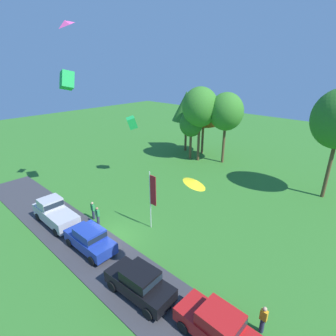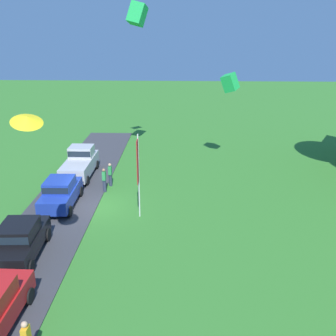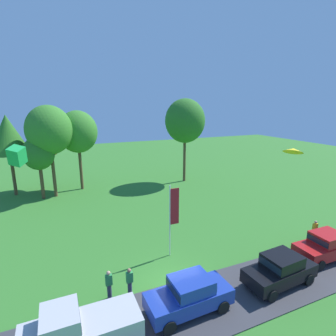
% 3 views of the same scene
% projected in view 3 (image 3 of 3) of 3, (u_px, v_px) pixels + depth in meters
% --- Properties ---
extents(ground_plane, '(120.00, 120.00, 0.00)m').
position_uv_depth(ground_plane, '(172.00, 286.00, 15.35)').
color(ground_plane, '#337528').
extents(pavement_strip, '(36.00, 4.40, 0.06)m').
position_uv_depth(pavement_strip, '(189.00, 310.00, 13.54)').
color(pavement_strip, '#38383D').
rests_on(pavement_strip, ground).
extents(car_pickup_near_entrance, '(5.00, 2.05, 2.14)m').
position_uv_depth(car_pickup_near_entrance, '(77.00, 330.00, 11.05)').
color(car_pickup_near_entrance, '#B7B7BC').
rests_on(car_pickup_near_entrance, ground).
extents(car_sedan_mid_row, '(4.44, 2.04, 1.84)m').
position_uv_depth(car_sedan_mid_row, '(190.00, 294.00, 13.24)').
color(car_sedan_mid_row, '#1E389E').
rests_on(car_sedan_mid_row, ground).
extents(car_sedan_far_end, '(4.50, 2.16, 1.84)m').
position_uv_depth(car_sedan_far_end, '(280.00, 269.00, 15.24)').
color(car_sedan_far_end, black).
rests_on(car_sedan_far_end, ground).
extents(car_sedan_by_flagpole, '(4.42, 2.00, 1.84)m').
position_uv_depth(car_sedan_by_flagpole, '(326.00, 245.00, 17.83)').
color(car_sedan_by_flagpole, red).
rests_on(car_sedan_by_flagpole, ground).
extents(person_beside_suv, '(0.36, 0.24, 1.71)m').
position_uv_depth(person_beside_suv, '(130.00, 282.00, 14.36)').
color(person_beside_suv, '#2D334C').
rests_on(person_beside_suv, ground).
extents(person_on_lawn, '(0.36, 0.24, 1.71)m').
position_uv_depth(person_on_lawn, '(315.00, 231.00, 20.17)').
color(person_on_lawn, '#2D334C').
rests_on(person_on_lawn, ground).
extents(person_watching_sky, '(0.36, 0.24, 1.71)m').
position_uv_depth(person_watching_sky, '(109.00, 285.00, 14.14)').
color(person_watching_sky, '#2D334C').
rests_on(person_watching_sky, ground).
extents(tree_lone_near, '(4.39, 4.39, 9.27)m').
position_uv_depth(tree_lone_near, '(8.00, 135.00, 29.14)').
color(tree_lone_near, brown).
rests_on(tree_lone_near, ground).
extents(tree_right_of_center, '(4.01, 4.01, 8.47)m').
position_uv_depth(tree_right_of_center, '(37.00, 138.00, 30.93)').
color(tree_right_of_center, brown).
rests_on(tree_right_of_center, ground).
extents(tree_far_right, '(3.31, 3.31, 6.98)m').
position_uv_depth(tree_far_right, '(39.00, 154.00, 28.45)').
color(tree_far_right, brown).
rests_on(tree_far_right, ground).
extents(tree_left_of_center, '(4.89, 4.89, 10.32)m').
position_uv_depth(tree_left_of_center, '(49.00, 130.00, 28.52)').
color(tree_left_of_center, brown).
rests_on(tree_left_of_center, ground).
extents(tree_center_back, '(4.59, 4.59, 9.68)m').
position_uv_depth(tree_center_back, '(78.00, 132.00, 31.29)').
color(tree_center_back, brown).
rests_on(tree_center_back, ground).
extents(tree_far_left, '(5.27, 5.27, 11.13)m').
position_uv_depth(tree_far_left, '(185.00, 121.00, 34.50)').
color(tree_far_left, brown).
rests_on(tree_far_left, ground).
extents(flag_banner, '(0.71, 0.08, 5.16)m').
position_uv_depth(flag_banner, '(173.00, 211.00, 17.81)').
color(flag_banner, silver).
rests_on(flag_banner, ground).
extents(kite_delta_near_flag, '(1.71, 1.71, 0.68)m').
position_uv_depth(kite_delta_near_flag, '(293.00, 150.00, 16.35)').
color(kite_delta_near_flag, yellow).
extents(kite_box_mid_center, '(1.26, 1.62, 1.63)m').
position_uv_depth(kite_box_mid_center, '(17.00, 156.00, 18.77)').
color(kite_box_mid_center, green).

